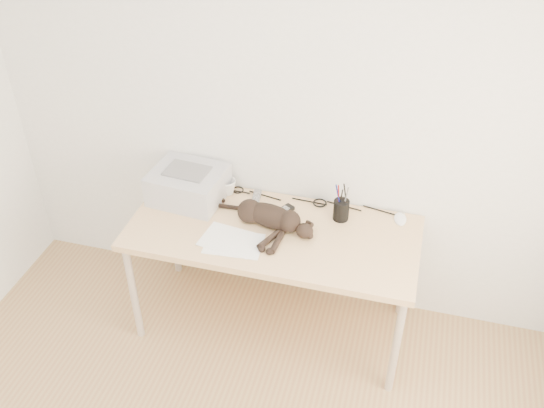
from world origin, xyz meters
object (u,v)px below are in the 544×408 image
(desk, at_px, (277,239))
(pen_cup, at_px, (341,210))
(mouse, at_px, (401,217))
(cat, at_px, (267,217))
(mug, at_px, (228,187))
(printer, at_px, (188,184))

(desk, bearing_deg, pen_cup, 18.85)
(mouse, bearing_deg, pen_cup, -174.48)
(cat, bearing_deg, mouse, 31.49)
(desk, distance_m, mug, 0.43)
(printer, bearing_deg, cat, -14.76)
(cat, distance_m, mouse, 0.75)
(desk, xyz_separation_m, mug, (-0.35, 0.18, 0.18))
(cat, bearing_deg, desk, 65.34)
(printer, xyz_separation_m, mouse, (1.22, 0.11, -0.07))
(mug, bearing_deg, pen_cup, -5.51)
(mug, relative_size, pen_cup, 0.45)
(mouse, bearing_deg, cat, -168.63)
(desk, relative_size, mouse, 13.49)
(cat, relative_size, pen_cup, 2.66)
(printer, distance_m, mouse, 1.23)
(mouse, bearing_deg, desk, -171.62)
(cat, height_order, pen_cup, pen_cup)
(printer, bearing_deg, pen_cup, 2.08)
(printer, distance_m, mug, 0.23)
(pen_cup, bearing_deg, printer, -177.92)
(mug, bearing_deg, cat, -37.10)
(desk, height_order, printer, printer)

